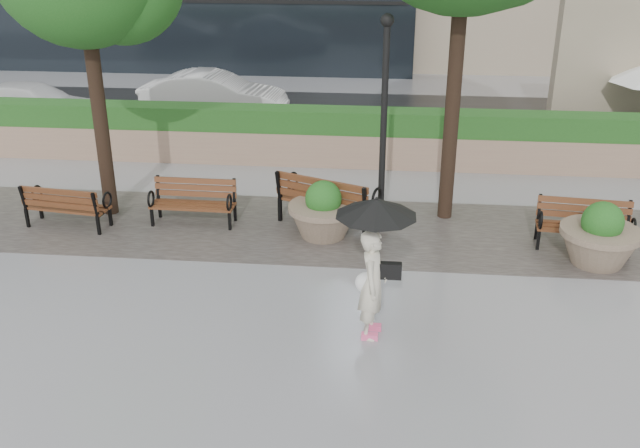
# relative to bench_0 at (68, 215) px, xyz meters

# --- Properties ---
(ground) EXTENTS (100.00, 100.00, 0.00)m
(ground) POSITION_rel_bench_0_xyz_m (5.87, -2.64, -0.25)
(ground) COLOR gray
(ground) RESTS_ON ground
(cobble_strip) EXTENTS (28.00, 3.20, 0.01)m
(cobble_strip) POSITION_rel_bench_0_xyz_m (5.87, 0.36, -0.25)
(cobble_strip) COLOR #383330
(cobble_strip) RESTS_ON ground
(hedge_wall) EXTENTS (24.00, 0.80, 1.35)m
(hedge_wall) POSITION_rel_bench_0_xyz_m (5.87, 4.36, 0.41)
(hedge_wall) COLOR #997B62
(hedge_wall) RESTS_ON ground
(asphalt_street) EXTENTS (40.00, 7.00, 0.00)m
(asphalt_street) POSITION_rel_bench_0_xyz_m (5.87, 8.36, -0.25)
(asphalt_street) COLOR black
(asphalt_street) RESTS_ON ground
(bench_0) EXTENTS (1.67, 0.85, 0.86)m
(bench_0) POSITION_rel_bench_0_xyz_m (0.00, 0.00, 0.00)
(bench_0) COLOR brown
(bench_0) RESTS_ON ground
(bench_1) EXTENTS (1.63, 0.68, 0.87)m
(bench_1) POSITION_rel_bench_0_xyz_m (2.37, 0.39, 0.00)
(bench_1) COLOR brown
(bench_1) RESTS_ON ground
(bench_2) EXTENTS (2.07, 1.47, 1.04)m
(bench_2) POSITION_rel_bench_0_xyz_m (4.97, 0.57, 0.05)
(bench_2) COLOR brown
(bench_2) RESTS_ON ground
(bench_3) EXTENTS (1.69, 0.81, 0.88)m
(bench_3) POSITION_rel_bench_0_xyz_m (9.63, -0.00, 0.01)
(bench_3) COLOR brown
(bench_3) RESTS_ON ground
(planter_left) EXTENTS (1.31, 1.31, 1.10)m
(planter_left) POSITION_rel_bench_0_xyz_m (4.93, 0.05, 0.17)
(planter_left) COLOR #7F6B56
(planter_left) RESTS_ON ground
(planter_right) EXTENTS (1.35, 1.35, 1.14)m
(planter_right) POSITION_rel_bench_0_xyz_m (9.74, -0.62, 0.19)
(planter_right) COLOR #7F6B56
(planter_right) RESTS_ON ground
(lamppost) EXTENTS (0.28, 0.28, 4.00)m
(lamppost) POSITION_rel_bench_0_xyz_m (5.98, 0.64, 1.50)
(lamppost) COLOR black
(lamppost) RESTS_ON ground
(car_left) EXTENTS (4.18, 1.87, 1.19)m
(car_left) POSITION_rel_bench_0_xyz_m (-3.99, 6.93, 0.34)
(car_left) COLOR silver
(car_left) RESTS_ON ground
(car_right) EXTENTS (4.29, 1.62, 1.40)m
(car_right) POSITION_rel_bench_0_xyz_m (0.95, 8.05, 0.44)
(car_right) COLOR silver
(car_right) RESTS_ON ground
(pedestrian) EXTENTS (1.13, 1.13, 2.07)m
(pedestrian) POSITION_rel_bench_0_xyz_m (5.95, -3.25, 1.00)
(pedestrian) COLOR beige
(pedestrian) RESTS_ON ground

